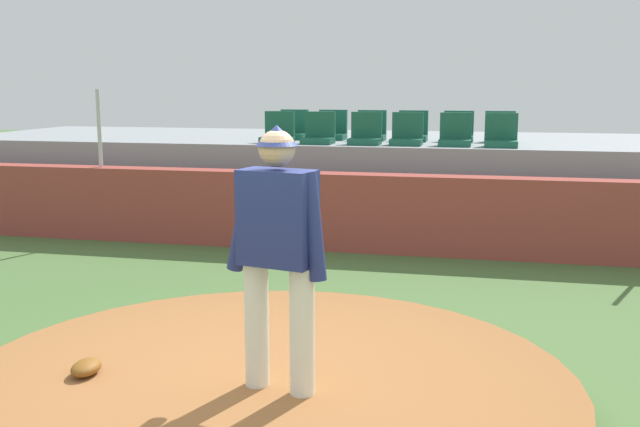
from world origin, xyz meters
The scene contains 19 objects.
ground_plane centered at (0.00, 0.00, 0.00)m, with size 60.00×60.00×0.00m, color #496B36.
pitchers_mound centered at (0.00, 0.00, 0.12)m, with size 4.60×4.60×0.24m, color #985F33.
pitcher centered at (0.17, -0.19, 1.31)m, with size 0.78×0.38×1.85m.
fielding_glove centered at (-1.29, -0.26, 0.29)m, with size 0.30×0.20×0.11m, color brown.
brick_barrier centered at (0.00, 5.34, 0.56)m, with size 17.15×0.40×1.11m, color #9A3E36.
fence_post_left centered at (-4.24, 5.34, 1.70)m, with size 0.06×0.06×1.18m, color silver.
bleacher_platform centered at (0.00, 8.06, 0.72)m, with size 15.56×4.18×1.44m, color gray.
stadium_chair_0 centered at (-1.75, 6.52, 1.60)m, with size 0.48×0.44×0.50m.
stadium_chair_1 centered at (-1.07, 6.48, 1.60)m, with size 0.48×0.44×0.50m.
stadium_chair_2 centered at (-0.32, 6.49, 1.60)m, with size 0.48×0.44×0.50m.
stadium_chair_3 centered at (0.32, 6.52, 1.60)m, with size 0.48×0.44×0.50m.
stadium_chair_4 centered at (1.06, 6.52, 1.60)m, with size 0.48×0.44×0.50m.
stadium_chair_5 centered at (1.73, 6.48, 1.60)m, with size 0.48×0.44×0.50m.
stadium_chair_6 centered at (-1.73, 7.38, 1.60)m, with size 0.48×0.44×0.50m.
stadium_chair_7 centered at (-1.05, 7.41, 1.60)m, with size 0.48×0.44×0.50m.
stadium_chair_8 centered at (-0.37, 7.37, 1.60)m, with size 0.48×0.44×0.50m.
stadium_chair_9 centered at (0.32, 7.37, 1.60)m, with size 0.48×0.44×0.50m.
stadium_chair_10 centered at (1.07, 7.38, 1.60)m, with size 0.48×0.44×0.50m.
stadium_chair_11 centered at (1.73, 7.40, 1.60)m, with size 0.48×0.44×0.50m.
Camera 1 is at (1.54, -4.92, 2.35)m, focal length 41.43 mm.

